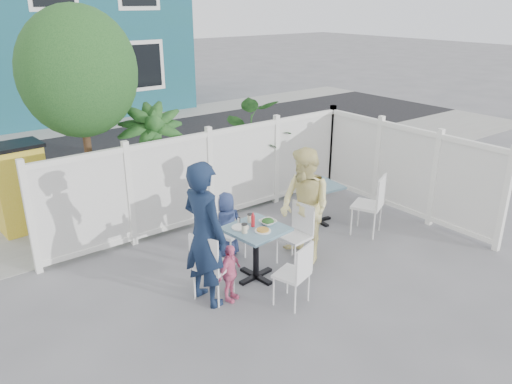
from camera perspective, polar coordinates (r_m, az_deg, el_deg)
ground at (r=7.03m, az=4.98°, el=-9.92°), size 80.00×80.00×0.00m
near_sidewalk at (r=9.86m, az=-10.00°, el=-0.69°), size 24.00×2.60×0.01m
street at (r=13.10m, az=-17.66°, el=4.11°), size 24.00×5.00×0.01m
far_sidewalk at (r=15.97m, az=-21.65°, el=6.58°), size 24.00×1.60×0.01m
fence_back at (r=8.49m, az=-5.27°, el=1.54°), size 5.86×0.08×1.60m
fence_right at (r=9.16m, az=16.62°, el=2.19°), size 0.08×3.66×1.60m
tree at (r=8.16m, az=-19.64°, el=12.73°), size 1.80×1.62×3.59m
utility_cabinet at (r=9.02m, az=-25.30°, el=0.25°), size 0.80×0.60×1.43m
potted_shrub_a at (r=8.68m, az=-11.81°, el=3.14°), size 1.46×1.46×2.00m
potted_shrub_b at (r=9.61m, az=-0.85°, el=4.65°), size 1.59×1.77×1.78m
main_table at (r=6.77m, az=-0.01°, el=-5.43°), size 0.80×0.80×0.76m
spare_table at (r=8.57m, az=7.26°, el=-0.14°), size 0.71×0.71×0.69m
chair_left at (r=6.33m, az=-5.33°, el=-7.98°), size 0.54×0.55×0.94m
chair_right at (r=7.22m, az=4.81°, el=-4.30°), size 0.44×0.45×0.90m
chair_back at (r=7.30m, az=-3.78°, el=-3.76°), size 0.55×0.54×0.95m
chair_near at (r=6.25m, az=4.70°, el=-8.92°), size 0.48×0.47×0.86m
chair_spare at (r=8.26m, az=13.22°, el=-0.98°), size 0.60×0.60×1.01m
man at (r=6.16m, az=-5.91°, el=-4.81°), size 0.54×0.74×1.87m
woman at (r=7.18m, az=5.59°, el=-1.65°), size 0.72×0.88×1.70m
boy at (r=7.45m, az=-3.40°, el=-3.69°), size 0.55×0.43×0.99m
toddler at (r=6.39m, az=-3.02°, el=-9.25°), size 0.49×0.34×0.78m
plate_main at (r=6.60m, az=0.78°, el=-4.45°), size 0.22×0.22×0.01m
plate_side at (r=6.69m, az=-1.80°, el=-4.06°), size 0.24×0.24×0.02m
salad_bowl at (r=6.80m, az=1.37°, el=-3.47°), size 0.22×0.22×0.05m
coffee_cup_a at (r=6.54m, az=-1.33°, el=-4.21°), size 0.08×0.08×0.12m
coffee_cup_b at (r=6.84m, az=-0.69°, el=-3.04°), size 0.07×0.07×0.11m
ketchup_bottle at (r=6.70m, az=-0.35°, el=-3.32°), size 0.05×0.05×0.17m
salt_shaker at (r=6.82m, az=-2.02°, el=-3.29°), size 0.03×0.03×0.07m
pepper_shaker at (r=6.84m, az=-1.94°, el=-3.20°), size 0.03×0.03×0.07m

